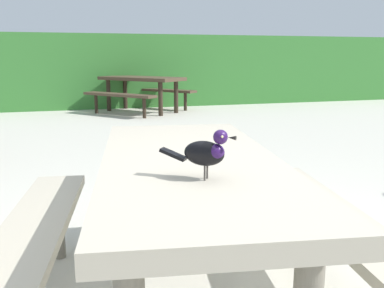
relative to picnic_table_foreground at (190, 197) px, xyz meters
The scene contains 4 objects.
hedge_wall 9.06m from the picnic_table_foreground, 88.53° to the left, with size 28.00×2.07×1.65m, color #387A33.
picnic_table_foreground is the anchor object (origin of this frame).
bird_grackle 0.46m from the picnic_table_foreground, 96.88° to the right, with size 0.24×0.20×0.18m.
picnic_table_mid_right 7.38m from the picnic_table_foreground, 81.56° to the left, with size 2.39×2.39×0.74m.
Camera 1 is at (-0.75, -1.48, 1.18)m, focal length 40.37 mm.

